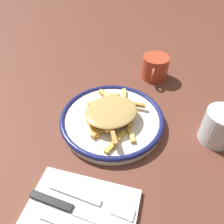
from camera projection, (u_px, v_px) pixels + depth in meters
The scene contains 8 objects.
ground_plane at pixel (112, 123), 0.59m from camera, with size 2.60×2.60×0.00m, color brown.
plate at pixel (112, 119), 0.58m from camera, with size 0.27×0.27×0.03m.
fries_heap at pixel (112, 112), 0.56m from camera, with size 0.24×0.18×0.04m.
napkin at pixel (80, 214), 0.41m from camera, with size 0.15×0.21×0.01m, color white.
fork at pixel (91, 200), 0.42m from camera, with size 0.03×0.18×0.01m.
knife at pixel (71, 208), 0.41m from camera, with size 0.03×0.21×0.01m.
water_glass at pixel (220, 127), 0.52m from camera, with size 0.08×0.08×0.09m, color silver.
coffee_mug at pixel (155, 67), 0.72m from camera, with size 0.11×0.09×0.07m.
Camera 1 is at (0.39, 0.11, 0.43)m, focal length 35.16 mm.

